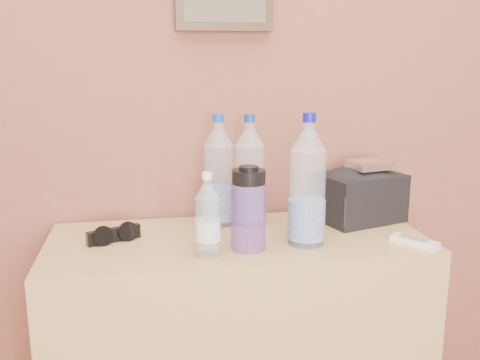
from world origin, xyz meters
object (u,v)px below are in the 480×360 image
Objects in this scene: pet_large_b at (219,177)px; pet_large_d at (307,187)px; toiletry_bag at (359,194)px; sunglasses at (114,235)px; nalgene_bottle at (248,209)px; ac_remote at (414,242)px; dresser at (238,343)px; pet_large_c at (249,177)px; pet_small at (208,219)px; foil_packet at (369,165)px.

pet_large_d is (0.21, -0.22, 0.01)m from pet_large_b.
pet_large_d is at bearing -158.38° from toiletry_bag.
nalgene_bottle is at bearing -42.98° from sunglasses.
ac_remote is at bearing -29.75° from pet_large_b.
pet_large_c is at bearing 63.50° from dresser.
nalgene_bottle is 1.74× the size of ac_remote.
pet_large_b is 0.60m from ac_remote.
pet_large_d reaches higher than ac_remote.
dresser is at bearing 52.10° from pet_small.
dresser is at bearing -27.53° from sunglasses.
pet_large_b is 0.45m from toiletry_bag.
pet_large_c is at bearing 120.31° from pet_large_d.
pet_large_c is 0.44m from sunglasses.
pet_large_c reaches higher than toiletry_bag.
pet_large_c reaches higher than foil_packet.
nalgene_bottle is 0.40m from sunglasses.
pet_large_c is 1.54× the size of pet_small.
toiletry_bag is 2.16× the size of foil_packet.
toiletry_bag is (0.23, 0.19, -0.08)m from pet_large_d.
pet_small reaches higher than ac_remote.
sunglasses is at bearing -138.13° from ac_remote.
pet_large_b is at bearing -155.69° from ac_remote.
nalgene_bottle is (-0.05, -0.22, -0.04)m from pet_large_c.
pet_small is at bearing -128.42° from ac_remote.
pet_large_c is 2.22× the size of sunglasses.
pet_large_d is at bearing 8.45° from pet_small.
pet_large_d is at bearing -138.71° from ac_remote.
pet_large_b is at bearing 133.73° from pet_large_d.
sunglasses is 1.17× the size of ac_remote.
dresser is 0.54m from pet_large_d.
pet_small is at bearing -127.90° from dresser.
pet_large_d reaches higher than toiletry_bag.
pet_large_c reaches higher than dresser.
nalgene_bottle is (-0.17, -0.01, -0.05)m from pet_large_d.
pet_large_c is at bearing 57.13° from pet_small.
pet_large_b is at bearing 75.76° from pet_small.
nalgene_bottle is 1.49× the size of sunglasses.
pet_small is (-0.07, -0.27, -0.05)m from pet_large_b.
ac_remote is at bearing -93.16° from toiletry_bag.
nalgene_bottle is 0.48m from ac_remote.
pet_small is 0.59m from ac_remote.
toiletry_bag reaches higher than sunglasses.
nalgene_bottle is at bearing 13.53° from pet_small.
pet_small reaches higher than foil_packet.
pet_small is 1.91× the size of foil_packet.
nalgene_bottle is (0.05, -0.24, -0.04)m from pet_large_b.
sunglasses is (-0.25, 0.15, -0.08)m from pet_small.
pet_small is at bearing -158.38° from foil_packet.
sunglasses is (-0.53, 0.11, -0.14)m from pet_large_d.
pet_small is 0.30m from sunglasses.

